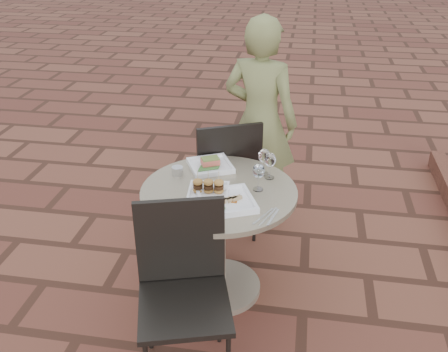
% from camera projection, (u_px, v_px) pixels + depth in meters
% --- Properties ---
extents(ground, '(60.00, 60.00, 0.00)m').
position_uv_depth(ground, '(243.00, 264.00, 3.42)').
color(ground, brown).
rests_on(ground, ground).
extents(cafe_table, '(0.90, 0.90, 0.73)m').
position_uv_depth(cafe_table, '(219.00, 225.00, 2.97)').
color(cafe_table, gray).
rests_on(cafe_table, ground).
extents(chair_far, '(0.58, 0.58, 0.93)m').
position_uv_depth(chair_far, '(226.00, 171.00, 3.45)').
color(chair_far, black).
rests_on(chair_far, ground).
extents(chair_near, '(0.55, 0.55, 0.93)m').
position_uv_depth(chair_near, '(183.00, 277.00, 2.44)').
color(chair_near, black).
rests_on(chair_near, ground).
extents(diner, '(0.64, 0.50, 1.55)m').
position_uv_depth(diner, '(260.00, 122.00, 3.66)').
color(diner, olive).
rests_on(diner, ground).
extents(plate_salmon, '(0.33, 0.33, 0.07)m').
position_uv_depth(plate_salmon, '(210.00, 165.00, 3.09)').
color(plate_salmon, white).
rests_on(plate_salmon, cafe_table).
extents(plate_sliders, '(0.25, 0.25, 0.15)m').
position_uv_depth(plate_sliders, '(208.00, 189.00, 2.79)').
color(plate_sliders, white).
rests_on(plate_sliders, cafe_table).
extents(plate_tuna, '(0.38, 0.38, 0.03)m').
position_uv_depth(plate_tuna, '(227.00, 201.00, 2.70)').
color(plate_tuna, white).
rests_on(plate_tuna, cafe_table).
extents(wine_glass_right, '(0.07, 0.07, 0.16)m').
position_uv_depth(wine_glass_right, '(259.00, 172.00, 2.80)').
color(wine_glass_right, white).
rests_on(wine_glass_right, cafe_table).
extents(wine_glass_mid, '(0.07, 0.07, 0.17)m').
position_uv_depth(wine_glass_mid, '(264.00, 156.00, 2.97)').
color(wine_glass_mid, white).
rests_on(wine_glass_mid, cafe_table).
extents(wine_glass_far, '(0.07, 0.07, 0.16)m').
position_uv_depth(wine_glass_far, '(270.00, 160.00, 2.93)').
color(wine_glass_far, white).
rests_on(wine_glass_far, cafe_table).
extents(steel_ramekin, '(0.09, 0.09, 0.05)m').
position_uv_depth(steel_ramekin, '(177.00, 171.00, 3.00)').
color(steel_ramekin, silver).
rests_on(steel_ramekin, cafe_table).
extents(cutlery_set, '(0.15, 0.22, 0.00)m').
position_uv_depth(cutlery_set, '(268.00, 217.00, 2.60)').
color(cutlery_set, silver).
rests_on(cutlery_set, cafe_table).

